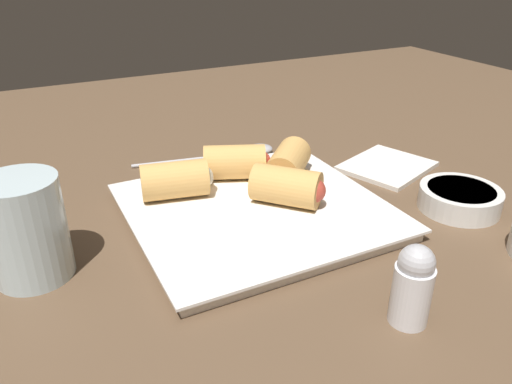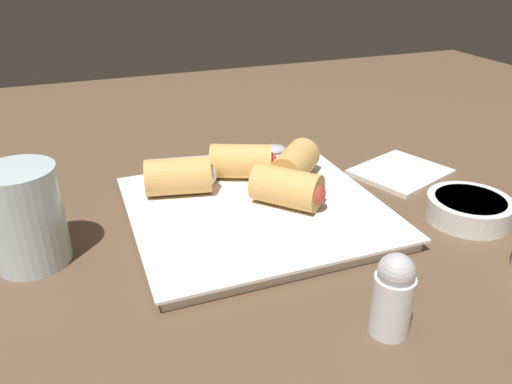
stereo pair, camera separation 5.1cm
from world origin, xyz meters
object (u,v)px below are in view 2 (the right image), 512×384
(serving_plate, at_px, (256,211))
(drinking_glass, at_px, (25,217))
(napkin, at_px, (400,172))
(dipping_bowl_near, at_px, (469,208))
(salt_shaker, at_px, (393,295))
(spoon, at_px, (260,151))

(serving_plate, distance_m, drinking_glass, 0.23)
(napkin, xyz_separation_m, drinking_glass, (0.45, 0.04, 0.05))
(dipping_bowl_near, relative_size, salt_shaker, 1.28)
(dipping_bowl_near, distance_m, drinking_glass, 0.46)
(serving_plate, bearing_deg, napkin, -169.59)
(spoon, relative_size, napkin, 1.48)
(drinking_glass, xyz_separation_m, salt_shaker, (-0.26, 0.20, -0.01))
(dipping_bowl_near, height_order, spoon, dipping_bowl_near)
(napkin, bearing_deg, spoon, -40.35)
(salt_shaker, bearing_deg, napkin, -127.08)
(dipping_bowl_near, height_order, napkin, dipping_bowl_near)
(dipping_bowl_near, bearing_deg, salt_shaker, 33.06)
(spoon, bearing_deg, napkin, 139.65)
(serving_plate, height_order, salt_shaker, salt_shaker)
(napkin, xyz_separation_m, salt_shaker, (0.19, 0.25, 0.03))
(serving_plate, height_order, spoon, serving_plate)
(spoon, xyz_separation_m, napkin, (-0.15, 0.13, -0.00))
(dipping_bowl_near, xyz_separation_m, salt_shaker, (0.18, 0.12, 0.02))
(napkin, bearing_deg, drinking_glass, 5.55)
(spoon, distance_m, drinking_glass, 0.35)
(serving_plate, distance_m, spoon, 0.18)
(serving_plate, distance_m, napkin, 0.22)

